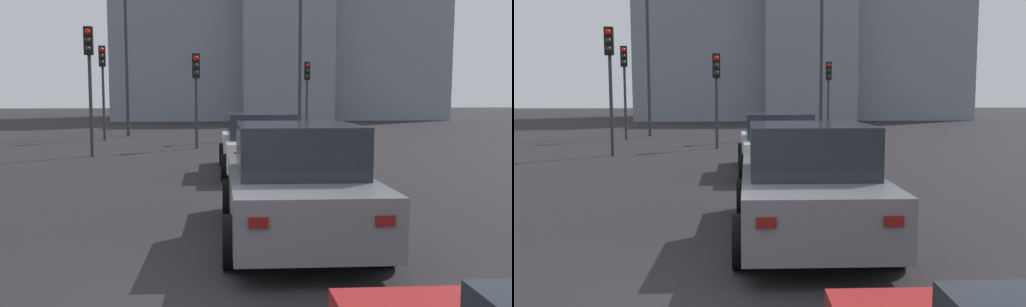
% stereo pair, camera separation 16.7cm
% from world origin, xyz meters
% --- Properties ---
extents(ground_plane, '(160.00, 160.00, 0.20)m').
position_xyz_m(ground_plane, '(0.00, 0.00, -0.10)').
color(ground_plane, black).
extents(car_white_left_lead, '(4.59, 2.06, 1.54)m').
position_xyz_m(car_white_left_lead, '(8.71, -1.48, 0.74)').
color(car_white_left_lead, silver).
rests_on(car_white_left_lead, ground_plane).
extents(car_grey_left_second, '(4.39, 2.09, 1.62)m').
position_xyz_m(car_grey_left_second, '(2.06, -1.36, 0.77)').
color(car_grey_left_second, slate).
rests_on(car_grey_left_second, ground_plane).
extents(traffic_light_near_left, '(0.32, 0.29, 3.53)m').
position_xyz_m(traffic_light_near_left, '(15.13, 0.28, 2.55)').
color(traffic_light_near_left, '#2D2D30').
rests_on(traffic_light_near_left, ground_plane).
extents(traffic_light_near_right, '(0.32, 0.29, 3.66)m').
position_xyz_m(traffic_light_near_right, '(21.99, -5.12, 2.64)').
color(traffic_light_near_right, '#2D2D30').
rests_on(traffic_light_near_right, ground_plane).
extents(traffic_light_far_left, '(0.32, 0.29, 4.19)m').
position_xyz_m(traffic_light_far_left, '(12.80, 3.65, 3.01)').
color(traffic_light_far_left, '#2D2D30').
rests_on(traffic_light_far_left, ground_plane).
extents(traffic_light_far_right, '(0.32, 0.29, 4.14)m').
position_xyz_m(traffic_light_far_right, '(19.18, 4.43, 2.98)').
color(traffic_light_far_right, '#2D2D30').
rests_on(traffic_light_far_right, ground_plane).
extents(street_lamp_kerbside, '(0.56, 0.36, 7.26)m').
position_xyz_m(street_lamp_kerbside, '(21.70, 3.76, 4.28)').
color(street_lamp_kerbside, '#2D2D30').
rests_on(street_lamp_kerbside, ground_plane).
extents(street_lamp_far, '(0.56, 0.36, 8.32)m').
position_xyz_m(street_lamp_far, '(20.75, -4.54, 4.83)').
color(street_lamp_far, '#2D2D30').
rests_on(street_lamp_far, ground_plane).
extents(building_facade_left, '(14.26, 10.75, 13.54)m').
position_xyz_m(building_facade_left, '(43.83, -14.00, 6.77)').
color(building_facade_left, gray).
rests_on(building_facade_left, ground_plane).
extents(building_facade_center, '(9.76, 6.64, 12.23)m').
position_xyz_m(building_facade_center, '(38.74, -6.00, 6.12)').
color(building_facade_center, gray).
rests_on(building_facade_center, ground_plane).
extents(building_facade_right, '(13.15, 10.42, 17.51)m').
position_xyz_m(building_facade_right, '(42.87, 2.00, 8.76)').
color(building_facade_right, gray).
rests_on(building_facade_right, ground_plane).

